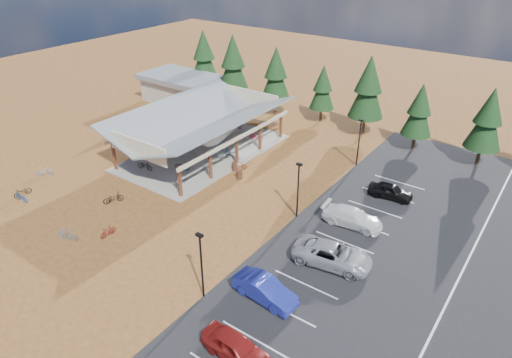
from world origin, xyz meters
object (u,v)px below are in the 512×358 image
(trash_bin_0, at_px, (239,175))
(bike_9, at_px, (44,171))
(car_0, at_px, (236,347))
(bike_0, at_px, (145,165))
(bike_3, at_px, (236,125))
(bike_13, at_px, (68,235))
(bike_10, at_px, (21,197))
(car_1, at_px, (265,290))
(bike_7, at_px, (256,136))
(bike_2, at_px, (200,136))
(bike_8, at_px, (23,192))
(bike_11, at_px, (108,231))
(lamp_post_0, at_px, (201,261))
(bike_1, at_px, (191,150))
(bike_5, at_px, (216,153))
(car_2, at_px, (332,255))
(car_3, at_px, (352,217))
(bike_12, at_px, (113,198))
(lamp_post_1, at_px, (298,187))
(trash_bin_1, at_px, (235,166))
(bike_6, at_px, (223,149))
(bike_15, at_px, (239,165))
(bike_pavilion, at_px, (202,120))
(bike_4, at_px, (182,166))
(lamp_post_2, at_px, (359,139))

(trash_bin_0, height_order, bike_9, bike_9)
(bike_9, relative_size, car_0, 0.41)
(bike_0, bearing_deg, trash_bin_0, -71.25)
(bike_3, bearing_deg, bike_13, 173.76)
(bike_10, bearing_deg, car_1, 91.80)
(bike_0, xyz_separation_m, bike_7, (4.82, 12.79, 0.05))
(bike_2, distance_m, bike_8, 19.63)
(bike_2, height_order, bike_10, bike_2)
(bike_7, distance_m, bike_11, 22.40)
(lamp_post_0, bearing_deg, bike_13, -173.20)
(bike_1, relative_size, bike_5, 0.85)
(car_2, distance_m, car_3, 5.58)
(bike_12, bearing_deg, bike_1, -58.07)
(bike_3, xyz_separation_m, bike_7, (4.06, -1.29, 0.04))
(bike_13, bearing_deg, lamp_post_1, 114.85)
(trash_bin_1, height_order, bike_3, bike_3)
(bike_11, bearing_deg, bike_0, 122.41)
(bike_12, height_order, car_3, car_3)
(car_2, bearing_deg, car_0, 166.99)
(bike_11, bearing_deg, bike_6, 96.51)
(bike_8, distance_m, car_0, 27.35)
(bike_12, bearing_deg, bike_10, 60.43)
(lamp_post_1, bearing_deg, trash_bin_1, 159.34)
(lamp_post_0, xyz_separation_m, trash_bin_0, (-8.17, 14.54, -2.53))
(bike_6, distance_m, bike_15, 4.06)
(bike_pavilion, xyz_separation_m, bike_10, (-6.56, -17.47, -3.38))
(bike_15, bearing_deg, car_1, -168.10)
(bike_8, distance_m, car_3, 29.99)
(trash_bin_1, height_order, bike_10, trash_bin_1)
(car_1, bearing_deg, bike_9, 91.47)
(bike_4, relative_size, bike_6, 0.84)
(bike_2, height_order, bike_15, bike_2)
(bike_1, bearing_deg, car_2, -108.50)
(bike_9, relative_size, bike_12, 0.98)
(bike_2, xyz_separation_m, bike_8, (-4.88, -19.01, -0.16))
(lamp_post_1, relative_size, bike_9, 2.88)
(lamp_post_2, distance_m, bike_12, 24.69)
(trash_bin_0, relative_size, bike_8, 0.54)
(bike_11, distance_m, car_0, 15.98)
(car_0, relative_size, car_3, 0.86)
(bike_pavilion, distance_m, car_1, 23.85)
(bike_5, height_order, bike_7, bike_5)
(bike_1, bearing_deg, bike_2, 28.41)
(bike_10, distance_m, bike_11, 10.80)
(car_0, bearing_deg, bike_7, 36.03)
(bike_7, relative_size, bike_9, 0.98)
(bike_0, distance_m, bike_3, 14.10)
(bike_1, relative_size, bike_3, 0.93)
(bike_4, distance_m, bike_15, 5.84)
(lamp_post_0, height_order, car_0, lamp_post_0)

